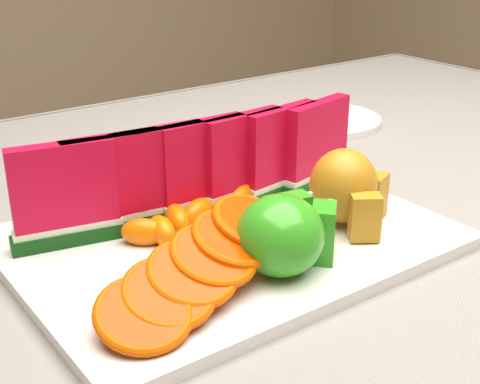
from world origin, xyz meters
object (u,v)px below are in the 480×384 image
object	(u,v)px
platter	(227,239)
side_plate	(321,120)
pear_cluster	(347,188)
apple_cluster	(285,234)

from	to	relation	value
platter	side_plate	xyz separation A→B (m)	(0.35, 0.25, -0.00)
side_plate	pear_cluster	bearing A→B (deg)	-129.30
pear_cluster	side_plate	xyz separation A→B (m)	(0.24, 0.30, -0.05)
platter	apple_cluster	world-z (taller)	apple_cluster
platter	apple_cluster	xyz separation A→B (m)	(0.00, -0.08, 0.04)
platter	pear_cluster	bearing A→B (deg)	-25.94
apple_cluster	side_plate	bearing A→B (deg)	43.49
platter	side_plate	bearing A→B (deg)	35.12
pear_cluster	side_plate	world-z (taller)	pear_cluster
pear_cluster	platter	bearing A→B (deg)	154.06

